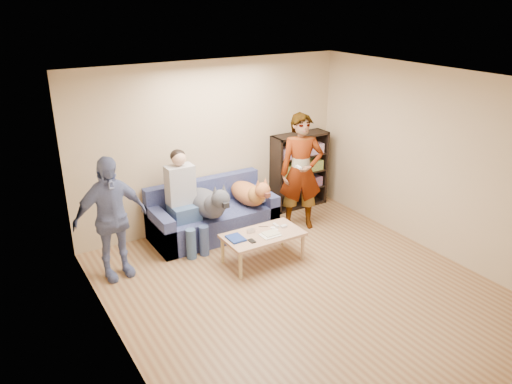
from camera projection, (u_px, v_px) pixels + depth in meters
ground at (306, 293)px, 6.24m from camera, size 5.00×5.00×0.00m
ceiling at (315, 83)px, 5.28m from camera, size 5.00×5.00×0.00m
wall_back at (213, 145)px, 7.75m from camera, size 4.50×0.00×4.50m
wall_front at (509, 303)px, 3.78m from camera, size 4.50×0.00×4.50m
wall_left at (118, 243)px, 4.68m from camera, size 0.00×5.00×5.00m
wall_right at (441, 165)px, 6.85m from camera, size 0.00×5.00×5.00m
blanket at (257, 198)px, 7.82m from camera, size 0.42×0.35×0.14m
person_standing_right at (301, 172)px, 7.71m from camera, size 0.79×0.69×1.84m
person_standing_left at (111, 219)px, 6.33m from camera, size 1.01×0.51×1.65m
held_controller at (299, 167)px, 7.39m from camera, size 0.05×0.13×0.03m
notebook_blue at (236, 238)px, 6.68m from camera, size 0.20×0.26×0.03m
papers at (270, 235)px, 6.78m from camera, size 0.26×0.20×0.02m
magazine at (271, 233)px, 6.81m from camera, size 0.22×0.17×0.01m
camera_silver at (251, 231)px, 6.87m from camera, size 0.11×0.06×0.05m
controller_a at (276, 225)px, 7.05m from camera, size 0.04×0.13×0.03m
controller_b at (284, 226)px, 7.02m from camera, size 0.09×0.06×0.03m
headphone_cup_a at (276, 230)px, 6.92m from camera, size 0.07×0.07×0.02m
headphone_cup_b at (273, 228)px, 6.98m from camera, size 0.07×0.07×0.02m
pen_orange at (268, 238)px, 6.70m from camera, size 0.13×0.06×0.01m
pen_black at (263, 227)px, 7.04m from camera, size 0.13×0.08×0.01m
wallet at (252, 241)px, 6.62m from camera, size 0.07×0.12×0.02m
sofa at (212, 217)px, 7.68m from camera, size 1.90×0.85×0.82m
person_seated at (184, 197)px, 7.16m from camera, size 0.40×0.73×1.47m
dog_gray at (208, 203)px, 7.28m from camera, size 0.43×1.26×0.62m
dog_tan at (250, 193)px, 7.70m from camera, size 0.38×1.15×0.54m
coffee_table at (263, 237)px, 6.86m from camera, size 1.10×0.60×0.42m
bookshelf at (299, 169)px, 8.59m from camera, size 1.00×0.34×1.30m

